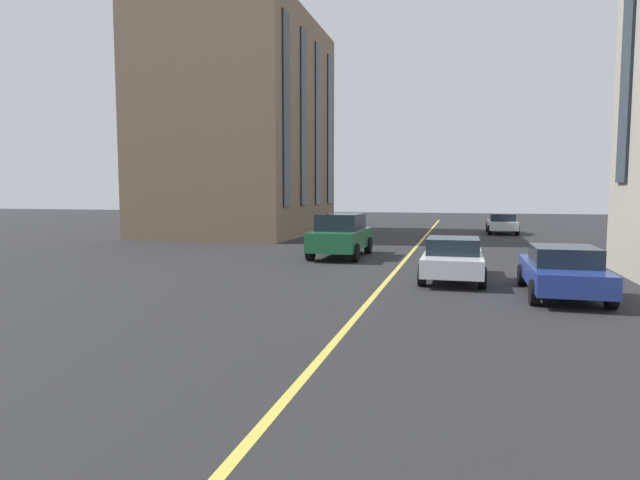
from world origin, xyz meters
name	(u,v)px	position (x,y,z in m)	size (l,w,h in m)	color
lane_centre_line	(382,287)	(20.00, 0.00, 0.00)	(80.00, 0.16, 0.01)	#D8C64C
car_green_trailing	(341,235)	(26.98, 2.81, 0.97)	(4.70, 2.14, 1.88)	#1E6038
car_blue_oncoming	(562,270)	(19.89, -4.90, 0.70)	(4.40, 1.95, 1.37)	navy
car_white_mid	(502,223)	(42.77, -4.90, 0.70)	(4.40, 1.95, 1.37)	silver
car_white_far	(453,258)	(21.93, -2.00, 0.70)	(4.40, 1.95, 1.37)	silver
building_left_near	(241,128)	(38.50, 12.37, 7.13)	(13.48, 9.86, 14.25)	#846B51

